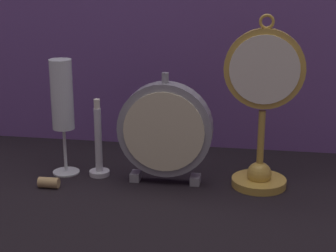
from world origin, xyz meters
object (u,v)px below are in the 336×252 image
at_px(mantel_clock_silver, 165,130).
at_px(champagne_flute, 62,102).
at_px(brass_candlestick, 99,149).
at_px(wine_cork, 49,183).
at_px(pocket_watch_on_stand, 262,114).

relative_size(mantel_clock_silver, champagne_flute, 0.93).
relative_size(brass_candlestick, wine_cork, 4.04).
relative_size(champagne_flute, brass_candlestick, 1.48).
bearing_deg(wine_cork, champagne_flute, 85.57).
height_order(pocket_watch_on_stand, wine_cork, pocket_watch_on_stand).
relative_size(pocket_watch_on_stand, brass_candlestick, 2.07).
relative_size(pocket_watch_on_stand, champagne_flute, 1.40).
xyz_separation_m(mantel_clock_silver, champagne_flute, (-0.22, 0.02, 0.05)).
bearing_deg(pocket_watch_on_stand, brass_candlestick, 179.22).
bearing_deg(pocket_watch_on_stand, wine_cork, -169.38).
distance_m(pocket_watch_on_stand, brass_candlestick, 0.35).
xyz_separation_m(champagne_flute, wine_cork, (-0.01, -0.09, -0.15)).
height_order(pocket_watch_on_stand, champagne_flute, pocket_watch_on_stand).
bearing_deg(wine_cork, brass_candlestick, 45.47).
xyz_separation_m(champagne_flute, brass_candlestick, (0.08, -0.00, -0.10)).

